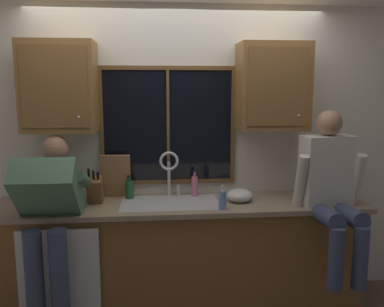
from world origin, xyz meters
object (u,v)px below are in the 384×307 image
bottle_green_glass (195,186)px  soap_dispenser (222,200)px  person_sitting_on_counter (331,186)px  cutting_board (116,176)px  person_standing (50,215)px  mixing_bowl (240,195)px  knife_block (95,190)px  bottle_tall_clear (129,189)px

bottle_green_glass → soap_dispenser: bearing=-66.8°
person_sitting_on_counter → bottle_green_glass: size_ratio=5.56×
cutting_board → person_standing: bearing=-131.7°
mixing_bowl → bottle_green_glass: size_ratio=0.97×
mixing_bowl → soap_dispenser: soap_dispenser is taller
person_sitting_on_counter → knife_block: bearing=170.2°
cutting_board → mixing_bowl: size_ratio=1.74×
soap_dispenser → bottle_tall_clear: size_ratio=0.99×
person_standing → bottle_green_glass: person_standing is taller
knife_block → bottle_green_glass: 0.84m
bottle_tall_clear → cutting_board: bearing=159.1°
cutting_board → soap_dispenser: bearing=-26.5°
person_standing → bottle_green_glass: size_ratio=6.56×
cutting_board → bottle_green_glass: (0.67, -0.01, -0.09)m
mixing_bowl → soap_dispenser: (-0.18, -0.21, 0.03)m
person_sitting_on_counter → cutting_board: person_sitting_on_counter is taller
person_standing → bottle_tall_clear: 0.71m
bottle_green_glass → mixing_bowl: bearing=-29.4°
knife_block → mixing_bowl: 1.19m
knife_block → cutting_board: (0.16, 0.16, 0.08)m
person_standing → mixing_bowl: (1.47, 0.28, 0.04)m
knife_block → soap_dispenser: 1.04m
cutting_board → person_sitting_on_counter: bearing=-15.8°
bottle_tall_clear → person_standing: bearing=-141.1°
soap_dispenser → bottle_tall_clear: bottle_tall_clear is taller
person_standing → person_sitting_on_counter: (2.13, 0.01, 0.17)m
person_standing → person_sitting_on_counter: 2.14m
knife_block → bottle_tall_clear: size_ratio=1.61×
bottle_green_glass → person_standing: bearing=-156.8°
person_sitting_on_counter → bottle_green_glass: 1.13m
mixing_bowl → person_sitting_on_counter: bearing=-21.9°
person_standing → knife_block: person_standing is taller
person_sitting_on_counter → cutting_board: 1.76m
soap_dispenser → bottle_tall_clear: (-0.73, 0.38, 0.01)m
person_sitting_on_counter → mixing_bowl: person_sitting_on_counter is taller
cutting_board → bottle_green_glass: bearing=-1.1°
mixing_bowl → bottle_green_glass: 0.41m
person_standing → soap_dispenser: (1.29, 0.07, 0.06)m
cutting_board → bottle_green_glass: 0.68m
knife_block → bottle_green_glass: bearing=10.1°
cutting_board → mixing_bowl: 1.06m
bottle_green_glass → bottle_tall_clear: bottle_green_glass is taller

